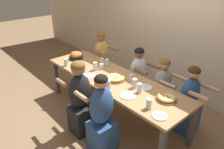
# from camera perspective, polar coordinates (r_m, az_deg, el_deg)

# --- Properties ---
(ground_plane) EXTENTS (18.00, 18.00, 0.00)m
(ground_plane) POSITION_cam_1_polar(r_m,az_deg,el_deg) (3.97, 0.00, -10.45)
(ground_plane) COLOR #896B4C
(ground_plane) RESTS_ON ground
(restaurant_back_panel) EXTENTS (10.00, 0.06, 3.20)m
(restaurant_back_panel) POSITION_cam_1_polar(r_m,az_deg,el_deg) (4.42, 15.77, 15.29)
(restaurant_back_panel) COLOR beige
(restaurant_back_panel) RESTS_ON ground
(dining_table) EXTENTS (2.74, 0.81, 0.75)m
(dining_table) POSITION_cam_1_polar(r_m,az_deg,el_deg) (3.60, 0.00, -1.73)
(dining_table) COLOR tan
(dining_table) RESTS_ON ground
(pizza_board_main) EXTENTS (0.29, 0.29, 0.06)m
(pizza_board_main) POSITION_cam_1_polar(r_m,az_deg,el_deg) (3.05, 14.03, -5.97)
(pizza_board_main) COLOR #996B42
(pizza_board_main) RESTS_ON dining_table
(pizza_board_second) EXTENTS (0.32, 0.32, 0.06)m
(pizza_board_second) POSITION_cam_1_polar(r_m,az_deg,el_deg) (3.48, 0.90, -0.92)
(pizza_board_second) COLOR #996B42
(pizza_board_second) RESTS_ON dining_table
(skillet_bowl) EXTENTS (0.37, 0.26, 0.15)m
(skillet_bowl) POSITION_cam_1_polar(r_m,az_deg,el_deg) (4.33, -9.36, 4.89)
(skillet_bowl) COLOR black
(skillet_bowl) RESTS_ON dining_table
(empty_plate_a) EXTENTS (0.20, 0.20, 0.02)m
(empty_plate_a) POSITION_cam_1_polar(r_m,az_deg,el_deg) (3.61, -5.81, -0.39)
(empty_plate_a) COLOR white
(empty_plate_a) RESTS_ON dining_table
(empty_plate_b) EXTENTS (0.20, 0.20, 0.02)m
(empty_plate_b) POSITION_cam_1_polar(r_m,az_deg,el_deg) (3.30, 8.65, -3.30)
(empty_plate_b) COLOR white
(empty_plate_b) RESTS_ON dining_table
(empty_plate_c) EXTENTS (0.19, 0.19, 0.02)m
(empty_plate_c) POSITION_cam_1_polar(r_m,az_deg,el_deg) (2.74, 12.36, -10.53)
(empty_plate_c) COLOR white
(empty_plate_c) RESTS_ON dining_table
(empty_plate_d) EXTENTS (0.23, 0.23, 0.02)m
(empty_plate_d) POSITION_cam_1_polar(r_m,az_deg,el_deg) (3.07, 4.19, -5.49)
(empty_plate_d) COLOR white
(empty_plate_d) RESTS_ON dining_table
(cocktail_glass_blue) EXTENTS (0.07, 0.07, 0.12)m
(cocktail_glass_blue) POSITION_cam_1_polar(r_m,az_deg,el_deg) (3.84, -2.71, 2.06)
(cocktail_glass_blue) COLOR silver
(cocktail_glass_blue) RESTS_ON dining_table
(drinking_glass_a) EXTENTS (0.07, 0.07, 0.13)m
(drinking_glass_a) POSITION_cam_1_polar(r_m,az_deg,el_deg) (3.97, -1.33, 3.08)
(drinking_glass_a) COLOR silver
(drinking_glass_a) RESTS_ON dining_table
(drinking_glass_b) EXTENTS (0.06, 0.06, 0.11)m
(drinking_glass_b) POSITION_cam_1_polar(r_m,az_deg,el_deg) (3.46, 4.99, -0.86)
(drinking_glass_b) COLOR silver
(drinking_glass_b) RESTS_ON dining_table
(drinking_glass_c) EXTENTS (0.08, 0.08, 0.15)m
(drinking_glass_c) POSITION_cam_1_polar(r_m,az_deg,el_deg) (3.25, 5.91, -2.46)
(drinking_glass_c) COLOR silver
(drinking_glass_c) RESTS_ON dining_table
(drinking_glass_d) EXTENTS (0.07, 0.07, 0.14)m
(drinking_glass_d) POSITION_cam_1_polar(r_m,az_deg,el_deg) (3.80, -4.39, 2.05)
(drinking_glass_d) COLOR silver
(drinking_glass_d) RESTS_ON dining_table
(drinking_glass_e) EXTENTS (0.07, 0.07, 0.15)m
(drinking_glass_e) POSITION_cam_1_polar(r_m,az_deg,el_deg) (3.13, 7.17, -3.72)
(drinking_glass_e) COLOR silver
(drinking_glass_e) RESTS_ON dining_table
(drinking_glass_f) EXTENTS (0.07, 0.07, 0.14)m
(drinking_glass_f) POSITION_cam_1_polar(r_m,az_deg,el_deg) (4.05, -11.91, 3.13)
(drinking_glass_f) COLOR silver
(drinking_glass_f) RESTS_ON dining_table
(drinking_glass_g) EXTENTS (0.07, 0.07, 0.14)m
(drinking_glass_g) POSITION_cam_1_polar(r_m,az_deg,el_deg) (2.82, 9.62, -7.72)
(drinking_glass_g) COLOR silver
(drinking_glass_g) RESTS_ON dining_table
(drinking_glass_h) EXTENTS (0.06, 0.06, 0.13)m
(drinking_glass_h) POSITION_cam_1_polar(r_m,az_deg,el_deg) (4.01, -2.53, 3.29)
(drinking_glass_h) COLOR silver
(drinking_glass_h) RESTS_ON dining_table
(drinking_glass_i) EXTENTS (0.07, 0.07, 0.13)m
(drinking_glass_i) POSITION_cam_1_polar(r_m,az_deg,el_deg) (3.39, -2.82, -1.28)
(drinking_glass_i) COLOR silver
(drinking_glass_i) RESTS_ON dining_table
(drinking_glass_j) EXTENTS (0.08, 0.08, 0.14)m
(drinking_glass_j) POSITION_cam_1_polar(r_m,az_deg,el_deg) (3.21, -0.97, -2.78)
(drinking_glass_j) COLOR silver
(drinking_glass_j) RESTS_ON dining_table
(diner_near_midright) EXTENTS (0.51, 0.40, 1.19)m
(diner_near_midright) POSITION_cam_1_polar(r_m,az_deg,el_deg) (3.01, -2.69, -11.22)
(diner_near_midright) COLOR #2D5193
(diner_near_midright) RESTS_ON ground
(diner_far_left) EXTENTS (0.51, 0.40, 1.17)m
(diner_far_left) POSITION_cam_1_polar(r_m,az_deg,el_deg) (4.76, -2.70, 3.46)
(diner_far_left) COLOR gold
(diner_far_left) RESTS_ON ground
(diner_far_midright) EXTENTS (0.51, 0.40, 1.09)m
(diner_far_midright) POSITION_cam_1_polar(r_m,az_deg,el_deg) (3.78, 12.90, -4.31)
(diner_far_midright) COLOR #99999E
(diner_far_midright) RESTS_ON ground
(diner_far_right) EXTENTS (0.51, 0.40, 1.12)m
(diner_far_right) POSITION_cam_1_polar(r_m,az_deg,el_deg) (3.56, 19.40, -7.07)
(diner_far_right) COLOR #2D5193
(diner_far_right) RESTS_ON ground
(diner_near_center) EXTENTS (0.51, 0.40, 1.21)m
(diner_near_center) POSITION_cam_1_polar(r_m,az_deg,el_deg) (3.34, -8.24, -6.75)
(diner_near_center) COLOR #232328
(diner_near_center) RESTS_ON ground
(diner_far_center) EXTENTS (0.51, 0.40, 1.12)m
(diner_far_center) POSITION_cam_1_polar(r_m,az_deg,el_deg) (4.07, 6.76, -1.26)
(diner_far_center) COLOR silver
(diner_far_center) RESTS_ON ground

